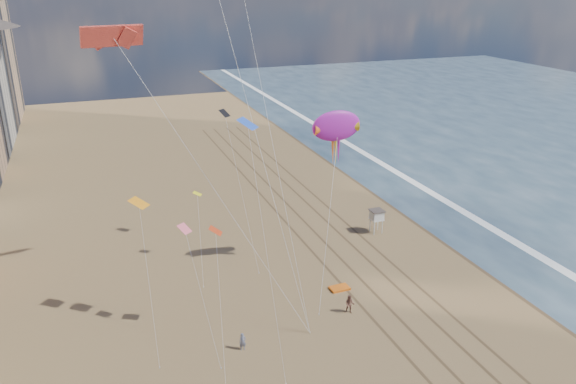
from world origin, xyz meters
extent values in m
plane|color=#42301E|center=(19.00, 40.00, 0.00)|extent=(260.00, 260.00, 0.00)
plane|color=white|center=(23.20, 40.00, 0.00)|extent=(260.00, 260.00, 0.00)
cube|color=brown|center=(-1.20, 30.00, 0.01)|extent=(0.28, 120.00, 0.01)
cube|color=brown|center=(1.20, 30.00, 0.01)|extent=(0.28, 120.00, 0.01)
cube|color=brown|center=(4.00, 30.00, 0.01)|extent=(0.28, 120.00, 0.01)
cube|color=brown|center=(6.20, 30.00, 0.01)|extent=(0.28, 120.00, 0.01)
cylinder|color=silver|center=(7.93, 31.31, 0.85)|extent=(0.11, 0.11, 1.69)
cylinder|color=silver|center=(9.05, 31.31, 0.85)|extent=(0.11, 0.11, 1.69)
cylinder|color=silver|center=(7.93, 32.44, 0.85)|extent=(0.11, 0.11, 1.69)
cylinder|color=silver|center=(9.05, 32.44, 0.85)|extent=(0.11, 0.11, 1.69)
cube|color=silver|center=(8.49, 31.87, 1.83)|extent=(1.51, 1.51, 0.11)
cube|color=silver|center=(8.49, 31.87, 2.40)|extent=(1.41, 1.41, 1.03)
cube|color=#473D38|center=(8.49, 31.87, 3.01)|extent=(1.69, 1.69, 0.09)
cube|color=orange|center=(-1.82, 20.82, 0.11)|extent=(2.06, 1.35, 0.23)
ellipsoid|color=#A91AA7|center=(-0.43, 25.74, 16.17)|extent=(4.92, 0.92, 2.92)
cone|color=#D15613|center=(-2.19, 25.74, 15.95)|extent=(1.32, 1.10, 1.10)
cone|color=gold|center=(1.33, 25.74, 15.95)|extent=(1.32, 1.10, 1.10)
cylinder|color=silver|center=(-3.08, 21.44, 7.54)|extent=(0.03, 0.03, 18.15)
imported|color=slate|center=(-14.09, 14.52, 0.82)|extent=(0.62, 0.43, 1.64)
imported|color=brown|center=(-2.83, 16.46, 0.96)|extent=(1.18, 1.12, 1.92)
cube|color=red|center=(-21.73, 22.22, 26.10)|extent=(4.92, 1.64, 1.68)
plane|color=#F55F76|center=(-17.64, 19.40, 10.08)|extent=(1.52, 1.48, 0.63)
plane|color=black|center=(-9.67, 35.71, 16.09)|extent=(1.61, 1.55, 0.73)
plane|color=orange|center=(-21.01, 22.31, 11.86)|extent=(2.21, 2.23, 0.65)
plane|color=red|center=(-15.23, 18.00, 10.10)|extent=(1.45, 1.53, 0.63)
plane|color=yellow|center=(-13.89, 32.62, 8.03)|extent=(1.27, 1.30, 0.36)
plane|color=blue|center=(-12.54, 16.55, 19.61)|extent=(2.11, 2.12, 0.75)
camera|label=1|loc=(-24.59, -25.10, 30.41)|focal=35.00mm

